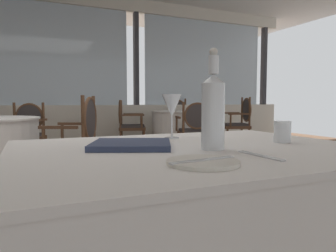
{
  "coord_description": "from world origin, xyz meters",
  "views": [
    {
      "loc": [
        -0.37,
        -2.58,
        0.91
      ],
      "look_at": [
        0.16,
        -1.36,
        0.8
      ],
      "focal_mm": 33.68,
      "sensor_mm": 36.0,
      "label": 1
    }
  ],
  "objects": [
    {
      "name": "butter_knife",
      "position": [
        0.03,
        -1.89,
        0.76
      ],
      "size": [
        0.2,
        0.04,
        0.0
      ],
      "primitive_type": "cube",
      "rotation": [
        0.0,
        0.0,
        0.11
      ],
      "color": "silver",
      "rests_on": "foreground_table"
    },
    {
      "name": "side_plate",
      "position": [
        0.03,
        -1.89,
        0.75
      ],
      "size": [
        0.19,
        0.19,
        0.01
      ],
      "primitive_type": "cylinder",
      "color": "silver",
      "rests_on": "foreground_table"
    },
    {
      "name": "dining_chair_0_2",
      "position": [
        -0.44,
        2.03,
        0.53
      ],
      "size": [
        0.64,
        0.61,
        0.9
      ],
      "rotation": [
        0.0,
        0.0,
        10.57
      ],
      "color": "brown",
      "rests_on": "ground_plane"
    },
    {
      "name": "window_wall_far",
      "position": [
        0.0,
        3.56,
        1.17
      ],
      "size": [
        10.34,
        0.14,
        2.94
      ],
      "color": "silver",
      "rests_on": "ground_plane"
    },
    {
      "name": "dining_chair_1_1",
      "position": [
        1.21,
        2.8,
        0.55
      ],
      "size": [
        0.58,
        0.62,
        0.94
      ],
      "rotation": [
        0.0,
        0.0,
        5.98
      ],
      "color": "brown",
      "rests_on": "ground_plane"
    },
    {
      "name": "ground_plane",
      "position": [
        0.0,
        0.0,
        0.0
      ],
      "size": [
        13.45,
        13.45,
        0.0
      ],
      "primitive_type": "plane",
      "color": "brown"
    },
    {
      "name": "dining_chair_1_0",
      "position": [
        2.5,
        3.48,
        0.57
      ],
      "size": [
        0.62,
        0.58,
        0.98
      ],
      "rotation": [
        0.0,
        0.0,
        4.41
      ],
      "color": "brown",
      "rests_on": "ground_plane"
    },
    {
      "name": "water_bottle",
      "position": [
        0.19,
        -1.68,
        0.88
      ],
      "size": [
        0.08,
        0.08,
        0.34
      ],
      "color": "white",
      "rests_on": "foreground_table"
    },
    {
      "name": "background_table_1",
      "position": [
        2.19,
        2.49,
        0.37
      ],
      "size": [
        1.2,
        1.2,
        0.75
      ],
      "color": "white",
      "rests_on": "ground_plane"
    },
    {
      "name": "wine_glass",
      "position": [
        0.19,
        -1.33,
        0.89
      ],
      "size": [
        0.09,
        0.09,
        0.19
      ],
      "color": "white",
      "rests_on": "foreground_table"
    },
    {
      "name": "dining_chair_1_2",
      "position": [
        1.88,
        1.52,
        0.54
      ],
      "size": [
        0.62,
        0.58,
        0.91
      ],
      "rotation": [
        0.0,
        0.0,
        7.55
      ],
      "color": "brown",
      "rests_on": "ground_plane"
    },
    {
      "name": "water_tumbler",
      "position": [
        0.54,
        -1.64,
        0.79
      ],
      "size": [
        0.07,
        0.07,
        0.09
      ],
      "primitive_type": "cylinder",
      "color": "white",
      "rests_on": "foreground_table"
    },
    {
      "name": "foreground_table",
      "position": [
        0.16,
        -1.61,
        0.37
      ],
      "size": [
        1.23,
        0.95,
        0.75
      ],
      "color": "white",
      "rests_on": "ground_plane"
    },
    {
      "name": "dining_chair_1_3",
      "position": [
        3.17,
        2.18,
        0.58
      ],
      "size": [
        0.58,
        0.62,
        1.0
      ],
      "rotation": [
        0.0,
        0.0,
        9.12
      ],
      "color": "brown",
      "rests_on": "ground_plane"
    },
    {
      "name": "menu_book",
      "position": [
        -0.05,
        -1.53,
        0.76
      ],
      "size": [
        0.34,
        0.32,
        0.02
      ],
      "primitive_type": "cube",
      "rotation": [
        0.0,
        0.0,
        -0.39
      ],
      "color": "#2D3856",
      "rests_on": "foreground_table"
    },
    {
      "name": "dining_chair_0_1",
      "position": [
        0.07,
        0.69,
        0.56
      ],
      "size": [
        0.61,
        0.64,
        0.97
      ],
      "rotation": [
        0.0,
        0.0,
        9.0
      ],
      "color": "brown",
      "rests_on": "ground_plane"
    },
    {
      "name": "dinner_fork",
      "position": [
        0.24,
        -1.86,
        0.75
      ],
      "size": [
        0.02,
        0.18,
        0.0
      ],
      "primitive_type": "cube",
      "rotation": [
        0.0,
        0.0,
        1.6
      ],
      "color": "silver",
      "rests_on": "foreground_table"
    }
  ]
}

